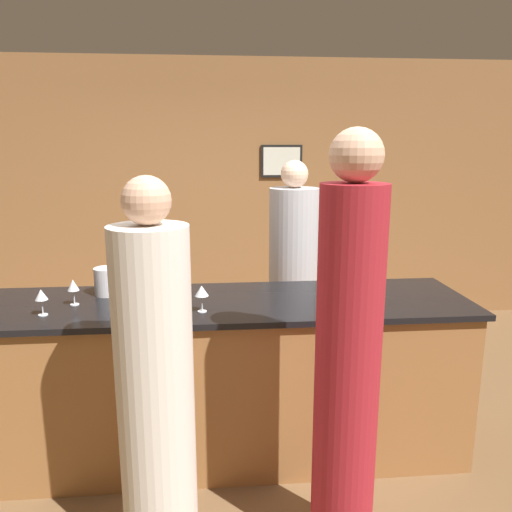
% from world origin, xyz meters
% --- Properties ---
extents(ground_plane, '(14.00, 14.00, 0.00)m').
position_xyz_m(ground_plane, '(0.00, 0.00, 0.00)').
color(ground_plane, brown).
extents(back_wall, '(8.00, 0.08, 2.80)m').
position_xyz_m(back_wall, '(0.00, 2.51, 1.40)').
color(back_wall, olive).
rests_on(back_wall, ground_plane).
extents(bar_counter, '(3.03, 0.80, 1.00)m').
position_xyz_m(bar_counter, '(0.00, 0.00, 0.50)').
color(bar_counter, '#996638').
rests_on(bar_counter, ground_plane).
extents(bartender, '(0.37, 0.37, 1.81)m').
position_xyz_m(bartender, '(0.58, 0.80, 0.84)').
color(bartender, '#B2B2B7').
rests_on(bartender, ground_plane).
extents(guest_0, '(0.34, 0.34, 1.80)m').
position_xyz_m(guest_0, '(-0.30, -0.80, 0.84)').
color(guest_0, silver).
rests_on(guest_0, ground_plane).
extents(guest_1, '(0.30, 0.30, 1.99)m').
position_xyz_m(guest_1, '(0.56, -0.83, 0.96)').
color(guest_1, maroon).
rests_on(guest_1, ground_plane).
extents(ice_bucket, '(0.16, 0.16, 0.17)m').
position_xyz_m(ice_bucket, '(-0.69, 0.20, 1.09)').
color(ice_bucket, silver).
rests_on(ice_bucket, bar_counter).
extents(wine_glass_0, '(0.08, 0.08, 0.15)m').
position_xyz_m(wine_glass_0, '(0.94, -0.10, 1.12)').
color(wine_glass_0, silver).
rests_on(wine_glass_0, bar_counter).
extents(wine_glass_1, '(0.08, 0.08, 0.15)m').
position_xyz_m(wine_glass_1, '(-0.10, -0.19, 1.12)').
color(wine_glass_1, silver).
rests_on(wine_glass_1, bar_counter).
extents(wine_glass_2, '(0.07, 0.07, 0.15)m').
position_xyz_m(wine_glass_2, '(-0.97, -0.17, 1.12)').
color(wine_glass_2, silver).
rests_on(wine_glass_2, bar_counter).
extents(wine_glass_3, '(0.07, 0.07, 0.15)m').
position_xyz_m(wine_glass_3, '(-0.84, -0.00, 1.12)').
color(wine_glass_3, silver).
rests_on(wine_glass_3, bar_counter).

